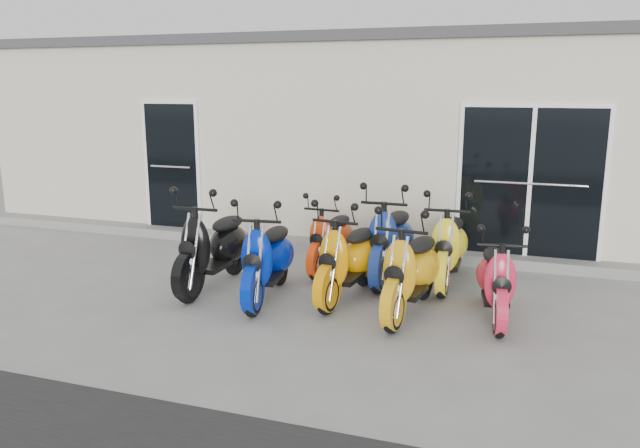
# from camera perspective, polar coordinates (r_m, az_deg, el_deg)

# --- Properties ---
(ground) EXTENTS (80.00, 80.00, 0.00)m
(ground) POSITION_cam_1_polar(r_m,az_deg,el_deg) (7.92, -1.41, -6.20)
(ground) COLOR gray
(ground) RESTS_ON ground
(building) EXTENTS (14.00, 6.00, 3.20)m
(building) POSITION_cam_1_polar(r_m,az_deg,el_deg) (12.55, 6.88, 8.13)
(building) COLOR beige
(building) RESTS_ON ground
(roof_cap) EXTENTS (14.20, 6.20, 0.16)m
(roof_cap) POSITION_cam_1_polar(r_m,az_deg,el_deg) (12.53, 7.09, 15.81)
(roof_cap) COLOR #3F3F42
(roof_cap) RESTS_ON building
(front_step) EXTENTS (14.00, 0.40, 0.15)m
(front_step) POSITION_cam_1_polar(r_m,az_deg,el_deg) (9.74, 2.70, -2.16)
(front_step) COLOR gray
(front_step) RESTS_ON ground
(door_left) EXTENTS (1.07, 0.08, 2.22)m
(door_left) POSITION_cam_1_polar(r_m,az_deg,el_deg) (10.96, -13.36, 5.47)
(door_left) COLOR black
(door_left) RESTS_ON front_step
(door_right) EXTENTS (2.02, 0.08, 2.22)m
(door_right) POSITION_cam_1_polar(r_m,az_deg,el_deg) (9.29, 18.67, 3.93)
(door_right) COLOR black
(door_right) RESTS_ON front_step
(scooter_front_black) EXTENTS (0.68, 1.86, 1.37)m
(scooter_front_black) POSITION_cam_1_polar(r_m,az_deg,el_deg) (8.02, -9.74, -1.04)
(scooter_front_black) COLOR black
(scooter_front_black) RESTS_ON ground
(scooter_front_blue) EXTENTS (0.86, 1.84, 1.31)m
(scooter_front_blue) POSITION_cam_1_polar(r_m,az_deg,el_deg) (7.50, -4.82, -2.10)
(scooter_front_blue) COLOR #011C9C
(scooter_front_blue) RESTS_ON ground
(scooter_front_orange_a) EXTENTS (0.84, 1.80, 1.28)m
(scooter_front_orange_a) POSITION_cam_1_polar(r_m,az_deg,el_deg) (7.49, 2.63, -2.18)
(scooter_front_orange_a) COLOR orange
(scooter_front_orange_a) RESTS_ON ground
(scooter_front_orange_b) EXTENTS (0.84, 1.84, 1.31)m
(scooter_front_orange_b) POSITION_cam_1_polar(r_m,az_deg,el_deg) (7.04, 8.39, -3.15)
(scooter_front_orange_b) COLOR orange
(scooter_front_orange_b) RESTS_ON ground
(scooter_front_red) EXTENTS (0.81, 1.64, 1.16)m
(scooter_front_red) POSITION_cam_1_polar(r_m,az_deg,el_deg) (7.12, 15.85, -3.97)
(scooter_front_red) COLOR red
(scooter_front_red) RESTS_ON ground
(scooter_back_red) EXTENTS (0.65, 1.59, 1.15)m
(scooter_back_red) POSITION_cam_1_polar(r_m,az_deg,el_deg) (8.69, 1.02, -0.56)
(scooter_back_red) COLOR red
(scooter_back_red) RESTS_ON ground
(scooter_back_blue) EXTENTS (0.70, 1.86, 1.37)m
(scooter_back_blue) POSITION_cam_1_polar(r_m,az_deg,el_deg) (8.30, 6.51, -0.49)
(scooter_back_blue) COLOR navy
(scooter_back_blue) RESTS_ON ground
(scooter_back_yellow) EXTENTS (0.67, 1.78, 1.30)m
(scooter_back_yellow) POSITION_cam_1_polar(r_m,az_deg,el_deg) (8.23, 11.76, -1.02)
(scooter_back_yellow) COLOR yellow
(scooter_back_yellow) RESTS_ON ground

